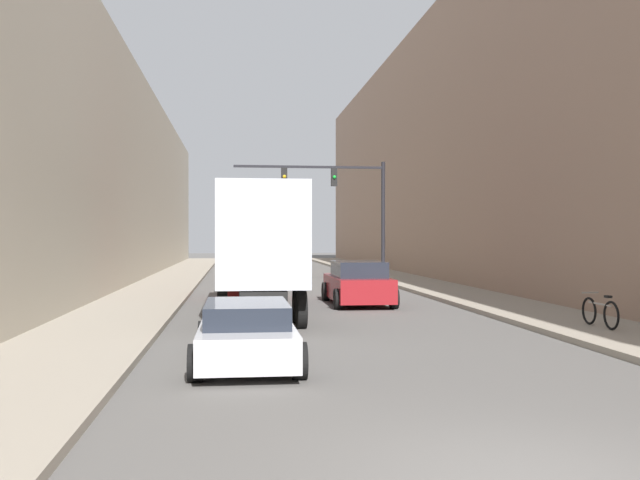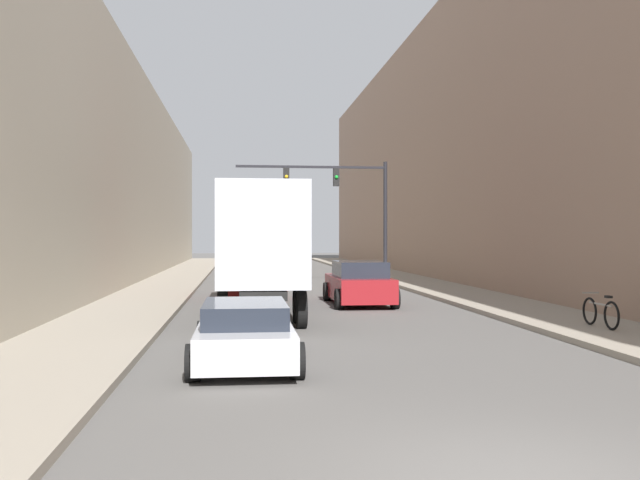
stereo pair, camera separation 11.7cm
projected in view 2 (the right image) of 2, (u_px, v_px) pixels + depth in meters
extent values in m
cube|color=gray|center=(414.00, 282.00, 37.53)|extent=(3.15, 80.00, 0.15)
cube|color=gray|center=(170.00, 283.00, 36.13)|extent=(3.15, 80.00, 0.15)
cube|color=#997A66|center=(498.00, 140.00, 38.00)|extent=(6.00, 80.00, 15.25)
cube|color=#BCB29E|center=(77.00, 173.00, 35.60)|extent=(6.00, 80.00, 11.32)
cube|color=#B2B7C1|center=(259.00, 235.00, 22.31)|extent=(2.40, 9.28, 2.80)
cube|color=black|center=(259.00, 284.00, 22.32)|extent=(1.20, 9.28, 0.24)
cube|color=maroon|center=(255.00, 263.00, 28.19)|extent=(2.40, 2.54, 2.77)
cylinder|color=black|center=(222.00, 310.00, 18.79)|extent=(0.25, 1.00, 1.00)
cylinder|color=black|center=(302.00, 310.00, 19.02)|extent=(0.25, 1.00, 1.00)
cylinder|color=black|center=(223.00, 306.00, 19.98)|extent=(0.25, 1.00, 1.00)
cylinder|color=black|center=(298.00, 305.00, 20.21)|extent=(0.25, 1.00, 1.00)
cylinder|color=black|center=(228.00, 286.00, 28.08)|extent=(0.25, 1.00, 1.00)
cylinder|color=black|center=(282.00, 286.00, 28.31)|extent=(0.25, 1.00, 1.00)
cube|color=#B7B7BC|center=(245.00, 338.00, 13.80)|extent=(1.76, 4.62, 0.61)
cube|color=#1E232D|center=(245.00, 313.00, 13.57)|extent=(1.55, 2.54, 0.41)
cylinder|color=black|center=(203.00, 336.00, 15.31)|extent=(0.25, 0.64, 0.64)
cylinder|color=black|center=(285.00, 334.00, 15.50)|extent=(0.25, 0.64, 0.64)
cylinder|color=black|center=(193.00, 363.00, 12.00)|extent=(0.25, 0.64, 0.64)
cylinder|color=black|center=(297.00, 361.00, 12.20)|extent=(0.25, 0.64, 0.64)
cube|color=maroon|center=(359.00, 288.00, 25.70)|extent=(1.91, 4.63, 0.82)
cube|color=#1E232D|center=(360.00, 269.00, 25.47)|extent=(1.69, 2.55, 0.56)
cylinder|color=black|center=(327.00, 291.00, 27.20)|extent=(0.25, 0.70, 0.70)
cylinder|color=black|center=(376.00, 291.00, 27.41)|extent=(0.25, 0.70, 0.70)
cylinder|color=black|center=(339.00, 299.00, 23.89)|extent=(0.25, 0.70, 0.70)
cylinder|color=black|center=(395.00, 299.00, 24.11)|extent=(0.25, 0.70, 0.70)
cylinder|color=black|center=(385.00, 223.00, 36.33)|extent=(0.20, 0.20, 6.27)
cube|color=black|center=(311.00, 167.00, 35.90)|extent=(7.59, 0.12, 0.12)
cube|color=black|center=(336.00, 177.00, 36.04)|extent=(0.30, 0.24, 0.90)
sphere|color=green|center=(337.00, 177.00, 35.90)|extent=(0.18, 0.18, 0.18)
cube|color=black|center=(286.00, 177.00, 35.76)|extent=(0.30, 0.24, 0.90)
sphere|color=gold|center=(286.00, 177.00, 35.62)|extent=(0.18, 0.18, 0.18)
torus|color=black|center=(612.00, 316.00, 17.44)|extent=(0.06, 0.72, 0.72)
torus|color=black|center=(590.00, 311.00, 18.54)|extent=(0.06, 0.72, 0.72)
cube|color=gray|center=(600.00, 304.00, 17.99)|extent=(0.04, 1.11, 0.04)
cube|color=black|center=(609.00, 297.00, 17.59)|extent=(0.12, 0.20, 0.06)
cube|color=gray|center=(591.00, 293.00, 18.49)|extent=(0.44, 0.04, 0.04)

